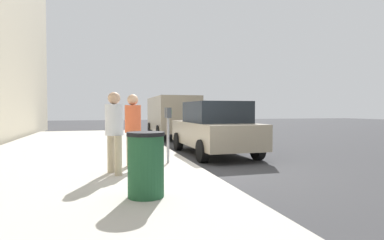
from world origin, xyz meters
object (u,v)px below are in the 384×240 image
pedestrian_at_meter (133,125)px  trash_bin (146,164)px  pedestrian_bystander (114,126)px  parked_sedan_near (214,128)px  parking_meter (168,123)px  parked_van_far (172,114)px

pedestrian_at_meter → trash_bin: (-2.66, 0.04, -0.50)m
pedestrian_bystander → trash_bin: 2.04m
pedestrian_bystander → parked_sedan_near: bearing=21.4°
parking_meter → parked_van_far: parked_van_far is taller
parked_sedan_near → parked_van_far: size_ratio=0.85×
pedestrian_at_meter → trash_bin: bearing=-111.0°
parking_meter → pedestrian_bystander: 1.74m
pedestrian_at_meter → trash_bin: 2.70m
pedestrian_at_meter → pedestrian_bystander: bearing=-142.1°
parked_sedan_near → trash_bin: 5.85m
pedestrian_at_meter → parked_sedan_near: (2.40, -2.89, -0.26)m
pedestrian_at_meter → parked_van_far: parked_van_far is taller
parked_van_far → trash_bin: parked_van_far is taller
parking_meter → parked_sedan_near: bearing=-44.1°
pedestrian_bystander → parked_van_far: 10.48m
pedestrian_bystander → parked_van_far: size_ratio=0.33×
parking_meter → pedestrian_at_meter: 0.98m
pedestrian_at_meter → parked_van_far: bearing=52.5°
parked_van_far → pedestrian_at_meter: bearing=162.6°
parking_meter → parked_van_far: 9.08m
pedestrian_at_meter → trash_bin: size_ratio=1.70×
pedestrian_bystander → parked_van_far: parked_van_far is taller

